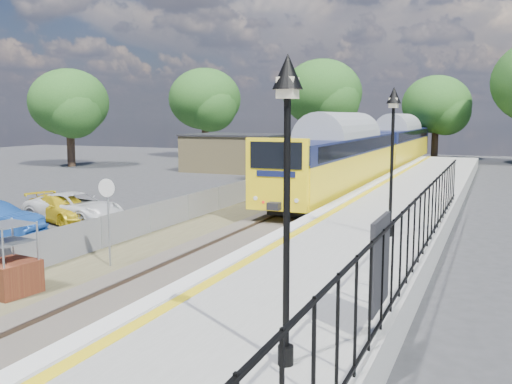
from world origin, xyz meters
The scene contains 15 objects.
ground centered at (0.00, 0.00, 0.00)m, with size 120.00×120.00×0.00m, color #2D2D30.
track_bed centered at (-0.47, 9.67, 0.09)m, with size 5.90×80.00×0.29m.
platform centered at (4.20, 8.00, 0.45)m, with size 5.00×70.00×0.90m, color gray.
platform_edge centered at (2.14, 8.00, 0.90)m, with size 0.90×70.00×0.01m.
victorian_lamp_south centered at (5.50, -4.00, 4.30)m, with size 0.44×0.44×4.60m.
victorian_lamp_north centered at (5.30, 6.00, 4.30)m, with size 0.44×0.44×4.60m.
palisade_fence centered at (6.55, 2.24, 1.84)m, with size 0.12×26.00×2.00m.
wire_fence centered at (-4.20, 12.00, 0.60)m, with size 0.06×52.00×1.20m.
outbuilding centered at (-10.91, 31.21, 1.52)m, with size 10.80×10.10×3.12m.
tree_line centered at (1.40, 42.00, 6.61)m, with size 56.80×43.80×11.88m.
train centered at (0.00, 30.35, 2.34)m, with size 2.82×40.83×3.51m.
brick_plinth centered at (-3.15, -1.05, 0.93)m, with size 1.35×1.35×1.93m.
speed_sign centered at (-2.50, 2.19, 1.87)m, with size 0.56×0.11×2.76m.
car_yellow centered at (-9.22, 7.69, 0.60)m, with size 1.69×4.15×1.20m, color gold.
car_white centered at (-8.70, 7.90, 0.64)m, with size 2.13×4.63×1.29m, color silver.
Camera 1 is at (8.29, -11.71, 4.63)m, focal length 40.00 mm.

